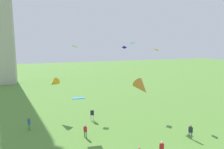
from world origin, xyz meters
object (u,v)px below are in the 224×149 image
at_px(person_0, 191,131).
at_px(kite_flying_4, 54,83).
at_px(kite_flying_0, 75,46).
at_px(person_1, 85,130).
at_px(kite_flying_5, 156,50).
at_px(kite_flying_9, 133,43).
at_px(person_2, 29,123).
at_px(person_4, 92,114).
at_px(person_5, 162,148).
at_px(kite_flying_6, 142,87).
at_px(monument_obelisk, 1,4).
at_px(kite_flying_8, 124,47).
at_px(kite_flying_7, 79,98).

xyz_separation_m(person_0, kite_flying_4, (-14.70, 14.46, 4.29)).
relative_size(person_0, kite_flying_0, 1.69).
distance_m(person_1, kite_flying_5, 17.26).
height_order(kite_flying_5, kite_flying_9, kite_flying_9).
height_order(person_0, person_1, person_0).
relative_size(person_2, person_4, 1.00).
distance_m(person_5, kite_flying_9, 18.67).
bearing_deg(kite_flying_4, person_2, 16.78).
xyz_separation_m(person_1, kite_flying_6, (6.87, -1.55, 5.20)).
bearing_deg(monument_obelisk, kite_flying_8, -53.17).
relative_size(person_2, kite_flying_8, 1.84).
bearing_deg(person_5, kite_flying_8, 118.98).
bearing_deg(kite_flying_5, kite_flying_0, 51.68).
distance_m(person_5, kite_flying_0, 23.03).
bearing_deg(person_4, monument_obelisk, -33.38).
distance_m(monument_obelisk, kite_flying_6, 50.45).
distance_m(person_4, kite_flying_7, 5.53).
relative_size(kite_flying_4, kite_flying_5, 2.27).
bearing_deg(kite_flying_0, person_5, 142.37).
relative_size(kite_flying_8, kite_flying_9, 0.95).
height_order(kite_flying_8, kite_flying_9, kite_flying_9).
xyz_separation_m(person_1, kite_flying_8, (9.72, 10.42, 9.92)).
xyz_separation_m(person_5, kite_flying_7, (-6.72, 8.66, 3.64)).
distance_m(monument_obelisk, person_4, 45.20).
relative_size(monument_obelisk, person_5, 26.48).
bearing_deg(person_0, kite_flying_9, 3.08).
bearing_deg(person_0, kite_flying_4, 40.89).
xyz_separation_m(person_0, kite_flying_5, (1.32, 10.34, 9.55)).
distance_m(person_0, kite_flying_4, 21.06).
bearing_deg(kite_flying_5, person_2, 86.71).
height_order(person_0, kite_flying_6, kite_flying_6).
height_order(kite_flying_6, kite_flying_9, kite_flying_9).
bearing_deg(kite_flying_4, person_4, 100.41).
bearing_deg(kite_flying_5, kite_flying_7, 99.85).
relative_size(kite_flying_5, kite_flying_8, 0.99).
distance_m(person_4, kite_flying_0, 12.87).
bearing_deg(monument_obelisk, kite_flying_5, -53.34).
bearing_deg(person_1, person_5, 15.92).
xyz_separation_m(person_4, kite_flying_5, (11.01, 0.54, 9.48)).
bearing_deg(person_4, kite_flying_5, -143.94).
height_order(kite_flying_0, kite_flying_9, kite_flying_9).
bearing_deg(person_0, kite_flying_7, 57.70).
bearing_deg(kite_flying_4, person_5, 81.99).
bearing_deg(person_1, kite_flying_0, 148.52).
relative_size(kite_flying_0, kite_flying_9, 0.97).
xyz_separation_m(person_0, kite_flying_7, (-12.31, 6.46, 3.62)).
xyz_separation_m(monument_obelisk, person_4, (15.80, -36.56, -21.36)).
relative_size(person_1, kite_flying_8, 1.58).
xyz_separation_m(person_4, kite_flying_0, (-0.96, 8.10, 9.96)).
xyz_separation_m(person_1, person_4, (2.19, 5.01, 0.15)).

